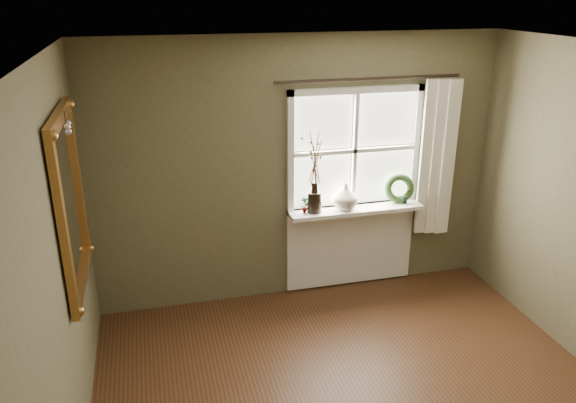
% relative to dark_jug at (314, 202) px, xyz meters
% --- Properties ---
extents(ceiling, '(4.50, 4.50, 0.00)m').
position_rel_dark_jug_xyz_m(ceiling, '(-0.12, -2.12, 1.58)').
color(ceiling, silver).
rests_on(ceiling, ground).
extents(wall_back, '(4.00, 0.10, 2.60)m').
position_rel_dark_jug_xyz_m(wall_back, '(-0.12, 0.18, 0.28)').
color(wall_back, brown).
rests_on(wall_back, ground).
extents(wall_left, '(0.10, 4.50, 2.60)m').
position_rel_dark_jug_xyz_m(wall_left, '(-2.17, -2.12, 0.28)').
color(wall_left, brown).
rests_on(wall_left, ground).
extents(window_frame, '(1.36, 0.06, 1.24)m').
position_rel_dark_jug_xyz_m(window_frame, '(0.43, 0.11, 0.46)').
color(window_frame, white).
rests_on(window_frame, wall_back).
extents(window_sill, '(1.36, 0.26, 0.04)m').
position_rel_dark_jug_xyz_m(window_sill, '(0.43, 0.00, -0.12)').
color(window_sill, white).
rests_on(window_sill, wall_back).
extents(window_apron, '(1.36, 0.04, 0.88)m').
position_rel_dark_jug_xyz_m(window_apron, '(0.43, 0.11, -0.56)').
color(window_apron, white).
rests_on(window_apron, ground).
extents(dark_jug, '(0.15, 0.15, 0.21)m').
position_rel_dark_jug_xyz_m(dark_jug, '(0.00, 0.00, 0.00)').
color(dark_jug, black).
rests_on(dark_jug, window_sill).
extents(cream_vase, '(0.27, 0.27, 0.26)m').
position_rel_dark_jug_xyz_m(cream_vase, '(0.32, 0.00, 0.03)').
color(cream_vase, beige).
rests_on(cream_vase, window_sill).
extents(wreath, '(0.33, 0.20, 0.31)m').
position_rel_dark_jug_xyz_m(wreath, '(0.91, 0.04, 0.01)').
color(wreath, '#28431D').
rests_on(wreath, window_sill).
extents(potted_plant_left, '(0.10, 0.09, 0.16)m').
position_rel_dark_jug_xyz_m(potted_plant_left, '(-0.10, 0.00, -0.02)').
color(potted_plant_left, '#28431D').
rests_on(potted_plant_left, window_sill).
extents(potted_plant_right, '(0.09, 0.07, 0.15)m').
position_rel_dark_jug_xyz_m(potted_plant_right, '(0.97, 0.00, -0.03)').
color(potted_plant_right, '#28431D').
rests_on(potted_plant_right, window_sill).
extents(curtain, '(0.36, 0.12, 1.59)m').
position_rel_dark_jug_xyz_m(curtain, '(1.27, 0.01, 0.34)').
color(curtain, white).
rests_on(curtain, wall_back).
extents(curtain_rod, '(1.84, 0.03, 0.03)m').
position_rel_dark_jug_xyz_m(curtain_rod, '(0.53, 0.05, 1.16)').
color(curtain_rod, black).
rests_on(curtain_rod, wall_back).
extents(gilt_mirror, '(0.10, 1.08, 1.29)m').
position_rel_dark_jug_xyz_m(gilt_mirror, '(-2.08, -0.93, 0.55)').
color(gilt_mirror, white).
rests_on(gilt_mirror, wall_left).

